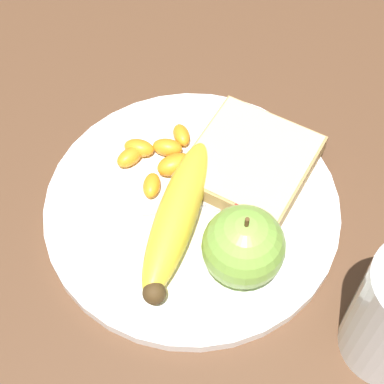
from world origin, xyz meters
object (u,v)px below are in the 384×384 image
plate (192,207)px  banana (180,219)px  fork (182,204)px  apple (243,247)px  jam_packet (255,218)px  bread_slice (251,162)px

plate → banana: bearing=9.4°
plate → fork: fork is taller
apple → jam_packet: apple is taller
plate → bread_slice: 0.07m
jam_packet → apple: bearing=12.8°
bread_slice → jam_packet: size_ratio=2.44×
apple → fork: 0.09m
plate → apple: size_ratio=3.45×
plate → fork: 0.01m
fork → jam_packet: (-0.02, 0.06, 0.01)m
banana → bread_slice: (-0.09, 0.02, -0.01)m
bread_slice → fork: size_ratio=0.72×
apple → jam_packet: size_ratio=1.68×
apple → jam_packet: 0.05m
jam_packet → bread_slice: bearing=-148.7°
bread_slice → jam_packet: 0.06m
plate → bread_slice: bread_slice is taller
banana → fork: bearing=-152.6°
plate → apple: apple is taller
apple → fork: size_ratio=0.50×
banana → apple: bearing=85.8°
bread_slice → banana: bearing=-13.9°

